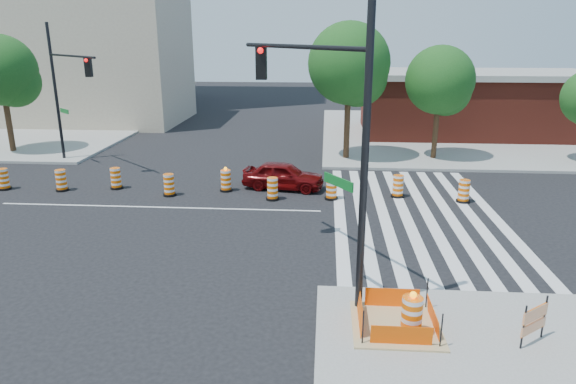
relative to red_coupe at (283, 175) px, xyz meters
name	(u,v)px	position (x,y,z in m)	size (l,w,h in m)	color
ground	(158,207)	(-5.16, -3.18, -0.66)	(120.00, 120.00, 0.00)	black
sidewalk_ne	(472,134)	(12.84, 14.82, -0.59)	(22.00, 22.00, 0.15)	gray
sidewalk_nw	(7,128)	(-23.16, 14.82, -0.59)	(22.00, 22.00, 0.15)	gray
crosswalk_east	(415,213)	(5.79, -3.18, -0.66)	(6.75, 13.50, 0.01)	silver
lane_centerline	(158,207)	(-5.16, -3.18, -0.66)	(14.00, 0.12, 0.01)	silver
excavation_pit	(396,323)	(3.84, -12.18, -0.44)	(2.20, 2.20, 0.90)	tan
brick_storefront	(475,103)	(12.84, 14.82, 1.66)	(16.50, 8.50, 4.60)	maroon
beige_midrise	(96,61)	(-17.16, 18.82, 4.34)	(14.00, 10.00, 10.00)	tan
red_coupe	(283,175)	(0.00, 0.00, 0.00)	(1.56, 3.88, 1.32)	#5A0708
signal_pole_se	(325,108)	(1.93, -9.83, 4.61)	(3.78, 5.47, 8.61)	black
signal_pole_nw	(65,81)	(-12.23, 3.77, 4.03)	(4.37, 3.97, 7.64)	black
pit_drum	(411,319)	(4.12, -12.67, 0.00)	(0.62, 0.62, 1.22)	black
barricade	(534,320)	(6.95, -12.69, 0.10)	(0.77, 0.62, 1.11)	#F46005
tree_north_b	(2,74)	(-17.54, 6.58, 4.17)	(4.24, 4.24, 7.20)	#382314
tree_north_c	(350,68)	(3.27, 6.25, 4.64)	(4.65, 4.65, 7.90)	#382314
tree_north_d	(440,84)	(8.43, 6.56, 3.77)	(3.89, 3.89, 6.61)	#382314
median_drum_1	(4,180)	(-13.37, -1.11, -0.18)	(0.60, 0.60, 1.02)	black
median_drum_2	(61,181)	(-10.51, -1.11, -0.18)	(0.60, 0.60, 1.02)	black
median_drum_3	(116,179)	(-8.05, -0.58, -0.18)	(0.60, 0.60, 1.02)	black
median_drum_4	(169,186)	(-5.16, -1.49, -0.18)	(0.60, 0.60, 1.02)	black
median_drum_5	(226,181)	(-2.69, -0.59, -0.17)	(0.60, 0.60, 1.18)	black
median_drum_6	(273,189)	(-0.35, -1.75, -0.18)	(0.60, 0.60, 1.02)	black
median_drum_7	(331,189)	(2.30, -1.48, -0.18)	(0.60, 0.60, 1.02)	black
median_drum_8	(398,187)	(5.33, -0.93, -0.18)	(0.60, 0.60, 1.02)	black
median_drum_9	(464,192)	(8.14, -1.49, -0.18)	(0.60, 0.60, 1.02)	black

